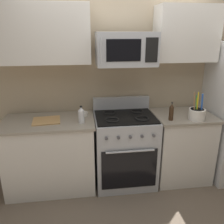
% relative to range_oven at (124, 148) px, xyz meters
% --- Properties ---
extents(ground_plane, '(16.00, 16.00, 0.00)m').
position_rel_range_oven_xyz_m(ground_plane, '(0.00, -0.63, -0.47)').
color(ground_plane, '#6B5B4C').
extents(wall_back, '(8.00, 0.10, 2.60)m').
position_rel_range_oven_xyz_m(wall_back, '(0.00, 0.39, 0.83)').
color(wall_back, tan).
rests_on(wall_back, ground).
extents(counter_left, '(1.10, 0.65, 0.91)m').
position_rel_range_oven_xyz_m(counter_left, '(-0.94, -0.00, -0.02)').
color(counter_left, silver).
rests_on(counter_left, ground).
extents(range_oven, '(0.76, 0.69, 1.09)m').
position_rel_range_oven_xyz_m(range_oven, '(0.00, 0.00, 0.00)').
color(range_oven, '#B2B5BA').
rests_on(range_oven, ground).
extents(counter_right, '(0.75, 0.65, 0.91)m').
position_rel_range_oven_xyz_m(counter_right, '(0.77, -0.00, -0.02)').
color(counter_right, silver).
rests_on(counter_right, ground).
extents(microwave, '(0.68, 0.44, 0.37)m').
position_rel_range_oven_xyz_m(microwave, '(-0.00, 0.03, 1.26)').
color(microwave, '#B2B5BA').
extents(upper_cabinets_left, '(1.09, 0.34, 0.66)m').
position_rel_range_oven_xyz_m(upper_cabinets_left, '(-0.95, 0.17, 1.42)').
color(upper_cabinets_left, silver).
extents(upper_cabinets_right, '(0.74, 0.34, 0.66)m').
position_rel_range_oven_xyz_m(upper_cabinets_right, '(0.77, 0.17, 1.42)').
color(upper_cabinets_right, silver).
extents(utensil_crock, '(0.20, 0.20, 0.34)m').
position_rel_range_oven_xyz_m(utensil_crock, '(0.84, -0.20, 0.51)').
color(utensil_crock, white).
rests_on(utensil_crock, counter_right).
extents(cutting_board, '(0.34, 0.30, 0.02)m').
position_rel_range_oven_xyz_m(cutting_board, '(-0.95, -0.02, 0.45)').
color(cutting_board, tan).
rests_on(cutting_board, counter_left).
extents(bottle_vinegar, '(0.07, 0.07, 0.21)m').
position_rel_range_oven_xyz_m(bottle_vinegar, '(-0.54, -0.12, 0.53)').
color(bottle_vinegar, silver).
rests_on(bottle_vinegar, counter_left).
extents(bottle_soy, '(0.05, 0.05, 0.22)m').
position_rel_range_oven_xyz_m(bottle_soy, '(0.53, -0.18, 0.54)').
color(bottle_soy, '#382314').
rests_on(bottle_soy, counter_right).
extents(prep_bowl, '(0.12, 0.12, 0.05)m').
position_rel_range_oven_xyz_m(prep_bowl, '(-0.52, 0.13, 0.46)').
color(prep_bowl, white).
rests_on(prep_bowl, counter_left).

